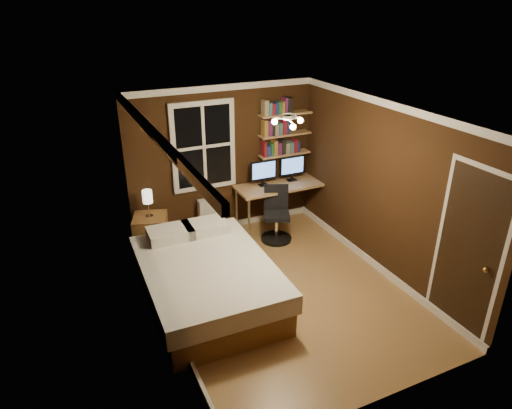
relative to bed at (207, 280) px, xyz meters
name	(u,v)px	position (x,y,z in m)	size (l,w,h in m)	color
floor	(281,290)	(1.00, -0.21, -0.32)	(4.20, 4.20, 0.00)	olive
wall_back	(224,160)	(1.00, 1.89, 0.93)	(3.20, 0.04, 2.50)	black
wall_left	(159,234)	(-0.60, -0.21, 0.93)	(0.04, 4.20, 2.50)	black
wall_right	(383,189)	(2.60, -0.21, 0.93)	(0.04, 4.20, 2.50)	black
ceiling	(285,113)	(1.00, -0.21, 2.18)	(3.20, 4.20, 0.02)	white
window	(203,146)	(0.65, 1.86, 1.23)	(1.06, 0.06, 1.46)	silver
door	(467,254)	(2.59, -1.76, 0.70)	(0.03, 0.82, 2.05)	black
door_knob	(486,270)	(2.55, -2.06, 0.68)	(0.06, 0.06, 0.06)	#BD9642
ceiling_fixture	(289,123)	(1.00, -0.31, 2.08)	(0.44, 0.44, 0.18)	beige
bookshelf_lower	(284,154)	(2.08, 1.77, 0.93)	(0.92, 0.22, 0.03)	tan
books_row_lower	(285,147)	(2.08, 1.77, 1.06)	(0.60, 0.16, 0.23)	maroon
bookshelf_middle	(285,134)	(2.08, 1.77, 1.28)	(0.92, 0.22, 0.03)	tan
books_row_middle	(285,127)	(2.08, 1.77, 1.41)	(0.42, 0.16, 0.23)	navy
bookshelf_upper	(286,114)	(2.08, 1.77, 1.63)	(0.92, 0.22, 0.03)	tan
books_row_upper	(286,106)	(2.08, 1.77, 1.76)	(0.48, 0.16, 0.23)	#26582A
bed	(207,280)	(0.00, 0.00, 0.00)	(1.65, 2.26, 0.76)	brown
nightstand	(151,234)	(-0.37, 1.59, -0.01)	(0.50, 0.50, 0.63)	brown
bedside_lamp	(148,204)	(-0.37, 1.59, 0.53)	(0.15, 0.15, 0.43)	white
radiator	(211,216)	(0.70, 1.78, 0.00)	(0.43, 0.15, 0.65)	silver
desk	(283,187)	(1.96, 1.56, 0.41)	(1.66, 0.62, 0.79)	tan
monitor_left	(263,173)	(1.62, 1.64, 0.69)	(0.47, 0.12, 0.44)	black
monitor_right	(292,169)	(2.17, 1.64, 0.69)	(0.47, 0.12, 0.44)	black
desk_lamp	(322,167)	(2.67, 1.48, 0.69)	(0.14, 0.32, 0.44)	silver
office_chair	(276,220)	(1.62, 1.15, 0.02)	(0.55, 0.55, 0.93)	black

